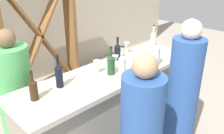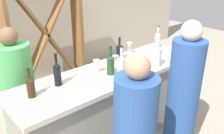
# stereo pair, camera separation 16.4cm
# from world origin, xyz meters

# --- Properties ---
(back_wall) EXTENTS (8.00, 0.10, 2.80)m
(back_wall) POSITION_xyz_m (0.00, 2.20, 1.40)
(back_wall) COLOR #B2A893
(back_wall) RESTS_ON ground
(bar_counter) EXTENTS (2.30, 0.66, 0.91)m
(bar_counter) POSITION_xyz_m (0.00, 0.00, 0.46)
(bar_counter) COLOR gray
(bar_counter) RESTS_ON ground
(wine_rack) EXTENTS (1.25, 0.28, 1.94)m
(wine_rack) POSITION_xyz_m (0.05, 1.65, 0.97)
(wine_rack) COLOR brown
(wine_rack) RESTS_ON ground
(wine_bottle_leftmost_amber_brown) EXTENTS (0.08, 0.08, 0.28)m
(wine_bottle_leftmost_amber_brown) POSITION_xyz_m (-0.90, 0.06, 1.02)
(wine_bottle_leftmost_amber_brown) COLOR #331E0F
(wine_bottle_leftmost_amber_brown) RESTS_ON bar_counter
(wine_bottle_second_left_near_black) EXTENTS (0.07, 0.07, 0.33)m
(wine_bottle_second_left_near_black) POSITION_xyz_m (-0.61, 0.10, 1.04)
(wine_bottle_second_left_near_black) COLOR black
(wine_bottle_second_left_near_black) RESTS_ON bar_counter
(wine_bottle_center_olive_green) EXTENTS (0.08, 0.08, 0.31)m
(wine_bottle_center_olive_green) POSITION_xyz_m (-0.06, -0.05, 1.03)
(wine_bottle_center_olive_green) COLOR #193D1E
(wine_bottle_center_olive_green) RESTS_ON bar_counter
(wine_bottle_second_right_clear_pale) EXTENTS (0.08, 0.08, 0.34)m
(wine_bottle_second_right_clear_pale) POSITION_xyz_m (-0.02, -0.17, 1.04)
(wine_bottle_second_right_clear_pale) COLOR #B7C6B2
(wine_bottle_second_right_clear_pale) RESTS_ON bar_counter
(wine_bottle_rightmost_near_black) EXTENTS (0.08, 0.08, 0.29)m
(wine_bottle_rightmost_near_black) POSITION_xyz_m (0.29, 0.20, 1.02)
(wine_bottle_rightmost_near_black) COLOR black
(wine_bottle_rightmost_near_black) RESTS_ON bar_counter
(wine_bottle_far_right_clear_pale) EXTENTS (0.07, 0.07, 0.31)m
(wine_bottle_far_right_clear_pale) POSITION_xyz_m (1.02, 0.19, 1.03)
(wine_bottle_far_right_clear_pale) COLOR #B7C6B2
(wine_bottle_far_right_clear_pale) RESTS_ON bar_counter
(wine_glass_near_left) EXTENTS (0.07, 0.07, 0.16)m
(wine_glass_near_left) POSITION_xyz_m (0.07, 0.02, 1.03)
(wine_glass_near_left) COLOR white
(wine_glass_near_left) RESTS_ON bar_counter
(wine_glass_near_center) EXTENTS (0.08, 0.08, 0.15)m
(wine_glass_near_center) POSITION_xyz_m (-0.15, 0.08, 1.02)
(wine_glass_near_center) COLOR white
(wine_glass_near_center) RESTS_ON bar_counter
(wine_glass_near_right) EXTENTS (0.07, 0.07, 0.16)m
(wine_glass_near_right) POSITION_xyz_m (0.52, 0.25, 1.03)
(wine_glass_near_right) COLOR white
(wine_glass_near_right) RESTS_ON bar_counter
(water_pitcher) EXTENTS (0.11, 0.11, 0.22)m
(water_pitcher) POSITION_xyz_m (0.48, -0.23, 1.02)
(water_pitcher) COLOR silver
(water_pitcher) RESTS_ON bar_counter
(person_center_guest) EXTENTS (0.42, 0.42, 1.53)m
(person_center_guest) POSITION_xyz_m (0.42, -0.66, 0.71)
(person_center_guest) COLOR #284C8C
(person_center_guest) RESTS_ON ground
(person_right_guest) EXTENTS (0.49, 0.49, 1.42)m
(person_right_guest) POSITION_xyz_m (-0.82, 0.70, 0.64)
(person_right_guest) COLOR #4CA559
(person_right_guest) RESTS_ON ground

